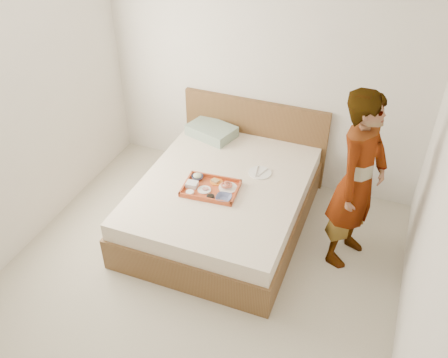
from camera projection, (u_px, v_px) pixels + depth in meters
ground at (188, 294)px, 4.31m from camera, size 3.50×4.00×0.01m
wall_back at (263, 70)px, 5.03m from camera, size 3.50×0.01×2.60m
wall_right at (434, 237)px, 3.02m from camera, size 0.01×4.00×2.60m
bed at (223, 203)px, 4.91m from camera, size 1.65×2.00×0.53m
headboard at (254, 138)px, 5.51m from camera, size 1.65×0.06×0.95m
pillow at (212, 131)px, 5.42m from camera, size 0.58×0.47×0.12m
tray at (211, 188)px, 4.64m from camera, size 0.55×0.42×0.05m
prawn_plate at (228, 188)px, 4.65m from camera, size 0.19×0.19×0.01m
navy_bowl_big at (224, 198)px, 4.51m from camera, size 0.16×0.16×0.04m
sauce_dish at (211, 197)px, 4.52m from camera, size 0.08×0.08×0.03m
meat_plate at (204, 190)px, 4.62m from camera, size 0.14×0.14×0.01m
bread_plate at (216, 182)px, 4.73m from camera, size 0.14×0.14×0.01m
salad_bowl at (197, 177)px, 4.77m from camera, size 0.12×0.12×0.04m
plastic_tub at (192, 184)px, 4.66m from camera, size 0.12×0.10×0.05m
cheese_round at (190, 193)px, 4.58m from camera, size 0.08×0.08×0.03m
dinner_plate at (260, 173)px, 4.87m from camera, size 0.26×0.26×0.01m
person at (358, 181)px, 4.20m from camera, size 0.60×0.73×1.73m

